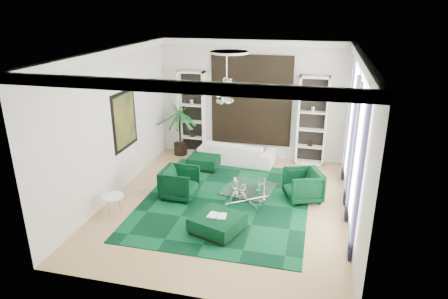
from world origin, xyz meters
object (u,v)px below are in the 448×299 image
(palm, at_px, (179,120))
(side_table, at_px, (114,206))
(sofa, at_px, (237,152))
(ottoman_front, at_px, (217,224))
(armchair_right, at_px, (303,185))
(ottoman_side, at_px, (205,162))
(coffee_table, at_px, (248,196))
(armchair_left, at_px, (180,183))

(palm, bearing_deg, side_table, -92.49)
(sofa, height_order, side_table, sofa)
(sofa, xyz_separation_m, ottoman_front, (0.44, -4.16, -0.15))
(armchair_right, bearing_deg, ottoman_side, -136.66)
(coffee_table, bearing_deg, palm, 134.45)
(sofa, bearing_deg, armchair_left, 75.46)
(armchair_left, distance_m, ottoman_side, 2.08)
(armchair_left, height_order, ottoman_side, armchair_left)
(armchair_right, bearing_deg, ottoman_front, -62.47)
(armchair_right, distance_m, ottoman_front, 2.70)
(side_table, bearing_deg, armchair_right, 23.29)
(coffee_table, bearing_deg, ottoman_front, -105.87)
(ottoman_front, distance_m, side_table, 2.63)
(sofa, relative_size, ottoman_side, 2.66)
(armchair_left, xyz_separation_m, side_table, (-1.23, -1.27, -0.16))
(ottoman_side, relative_size, palm, 0.38)
(armchair_left, xyz_separation_m, palm, (-1.05, 3.02, 0.79))
(side_table, relative_size, palm, 0.22)
(coffee_table, bearing_deg, sofa, 108.02)
(ottoman_front, xyz_separation_m, side_table, (-2.62, 0.14, 0.05))
(sofa, relative_size, armchair_left, 2.68)
(sofa, relative_size, side_table, 4.60)
(sofa, xyz_separation_m, side_table, (-2.19, -4.02, -0.10))
(sofa, bearing_deg, ottoman_side, 42.35)
(armchair_left, relative_size, ottoman_front, 0.89)
(side_table, bearing_deg, palm, 87.51)
(sofa, height_order, ottoman_front, sofa)
(coffee_table, xyz_separation_m, side_table, (-3.05, -1.37, 0.04))
(sofa, xyz_separation_m, palm, (-2.00, 0.26, 0.85))
(ottoman_front, height_order, side_table, side_table)
(coffee_table, bearing_deg, side_table, -155.83)
(coffee_table, distance_m, ottoman_front, 1.56)
(sofa, height_order, armchair_left, armchair_left)
(coffee_table, height_order, palm, palm)
(sofa, bearing_deg, palm, -2.97)
(armchair_left, relative_size, palm, 0.37)
(armchair_right, relative_size, coffee_table, 0.75)
(palm, bearing_deg, armchair_right, -29.72)
(side_table, bearing_deg, ottoman_front, -2.96)
(armchair_left, bearing_deg, palm, 20.54)
(armchair_right, distance_m, palm, 4.90)
(sofa, relative_size, coffee_table, 2.00)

